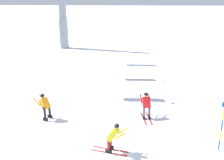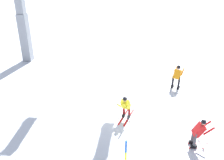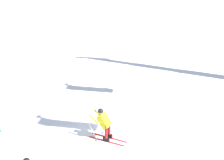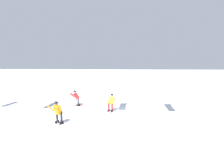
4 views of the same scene
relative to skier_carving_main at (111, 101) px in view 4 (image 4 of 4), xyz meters
The scene contains 5 objects.
ground_plane 1.16m from the skier_carving_main, 77.30° to the left, with size 260.00×260.00×0.00m, color white.
skier_carving_main is the anchor object (origin of this frame).
trail_marker_pole 4.70m from the skier_carving_main, 85.66° to the right, with size 0.07×0.28×2.45m.
skier_distant_uphill 4.83m from the skier_carving_main, 52.46° to the left, with size 1.20×1.84×1.61m.
skier_distant_downhill 3.78m from the skier_carving_main, 26.53° to the right, with size 1.63×0.77×1.56m.
Camera 4 is at (-1.99, 14.68, 3.77)m, focal length 31.55 mm.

